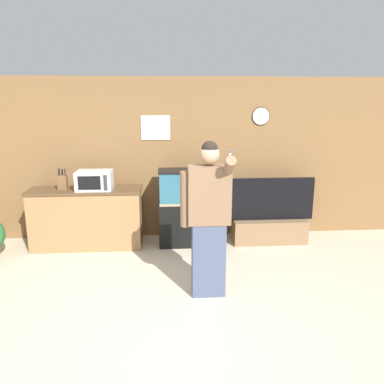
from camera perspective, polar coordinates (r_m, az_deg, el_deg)
The scene contains 8 objects.
ground_plane at distance 3.96m, azimuth -2.96°, elevation -20.63°, with size 18.00×18.00×0.00m, color beige.
wall_back_paneled at distance 6.15m, azimuth -3.60°, elevation 5.05°, with size 10.00×0.08×2.60m.
counter_island at distance 6.02m, azimuth -15.72°, elevation -3.84°, with size 1.70×0.54×0.93m.
microwave at distance 5.79m, azimuth -14.63°, elevation 1.75°, with size 0.52×0.38×0.29m.
knife_block at distance 5.95m, azimuth -19.13°, elevation 1.46°, with size 0.13×0.10×0.31m.
aquarium_on_stand at distance 5.86m, azimuth -0.91°, elevation -2.37°, with size 0.85×0.43×1.20m.
tv_on_stand at distance 6.16m, azimuth 11.68°, elevation -4.71°, with size 1.41×0.40×1.05m.
person_standing at distance 4.24m, azimuth 2.46°, elevation -3.95°, with size 0.57×0.43×1.81m.
Camera 1 is at (-0.04, -3.26, 2.24)m, focal length 35.00 mm.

